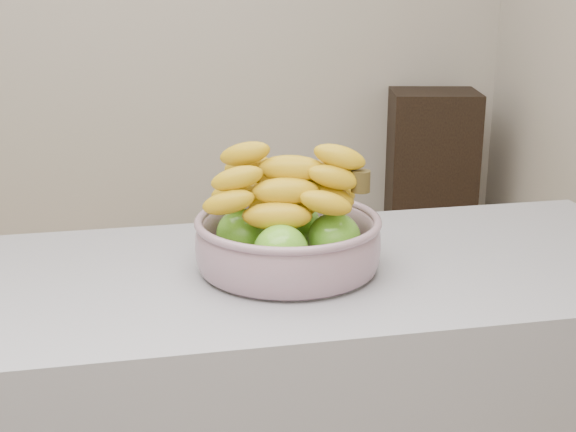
{
  "coord_description": "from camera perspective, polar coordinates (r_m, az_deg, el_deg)",
  "views": [
    {
      "loc": [
        -0.01,
        -2.1,
        1.43
      ],
      "look_at": [
        0.27,
        -0.77,
        1.0
      ],
      "focal_mm": 50.0,
      "sensor_mm": 36.0,
      "label": 1
    }
  ],
  "objects": [
    {
      "name": "cabinet",
      "position": [
        4.32,
        10.16,
        3.48
      ],
      "size": [
        0.51,
        0.44,
        0.8
      ],
      "primitive_type": "cube",
      "rotation": [
        0.0,
        0.0,
        -0.21
      ],
      "color": "black",
      "rests_on": "ground"
    },
    {
      "name": "fruit_bowl",
      "position": [
        1.44,
        -0.02,
        -1.3
      ],
      "size": [
        0.33,
        0.33,
        0.21
      ],
      "rotation": [
        0.0,
        0.0,
        -0.35
      ],
      "color": "#96A5B4",
      "rests_on": "counter"
    }
  ]
}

